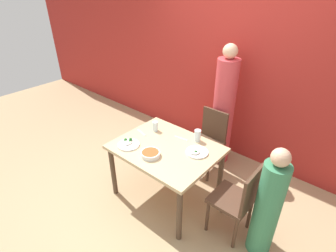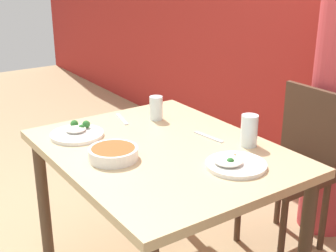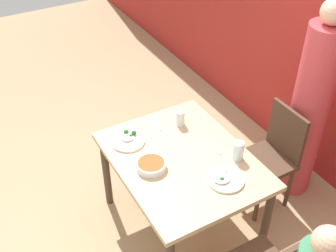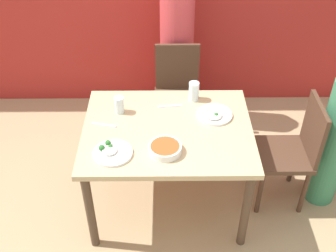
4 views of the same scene
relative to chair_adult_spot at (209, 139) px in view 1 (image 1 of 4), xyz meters
name	(u,v)px [view 1 (image 1 of 4)]	position (x,y,z in m)	size (l,w,h in m)	color
ground_plane	(166,194)	(-0.09, -0.80, -0.50)	(10.00, 10.00, 0.00)	tan
wall_back	(234,67)	(-0.09, 0.65, 0.85)	(10.00, 0.06, 2.70)	#A82823
dining_table	(166,153)	(-0.09, -0.80, 0.16)	(1.17, 0.92, 0.74)	tan
chair_adult_spot	(209,139)	(0.00, 0.00, 0.00)	(0.40, 0.40, 0.90)	#4C3323
chair_child_spot	(238,199)	(0.83, -0.75, 0.00)	(0.40, 0.40, 0.90)	#4C3323
person_adult	(223,111)	(0.00, 0.32, 0.32)	(0.30, 0.30, 1.74)	#C63D42
person_child	(267,207)	(1.12, -0.75, 0.09)	(0.24, 0.24, 1.24)	#387F56
bowl_curry	(150,154)	(-0.11, -1.04, 0.28)	(0.21, 0.21, 0.05)	white
plate_rice_adult	(128,144)	(-0.45, -1.05, 0.26)	(0.26, 0.26, 0.06)	white
plate_rice_child	(196,152)	(0.24, -0.67, 0.26)	(0.25, 0.25, 0.05)	white
glass_water_tall	(198,136)	(0.11, -0.46, 0.32)	(0.08, 0.08, 0.15)	silver
glass_water_short	(155,126)	(-0.43, -0.61, 0.31)	(0.07, 0.07, 0.13)	silver
fork_steel	(181,138)	(-0.07, -0.54, 0.25)	(0.18, 0.04, 0.01)	silver
spoon_steel	(141,132)	(-0.53, -0.76, 0.25)	(0.18, 0.06, 0.01)	silver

